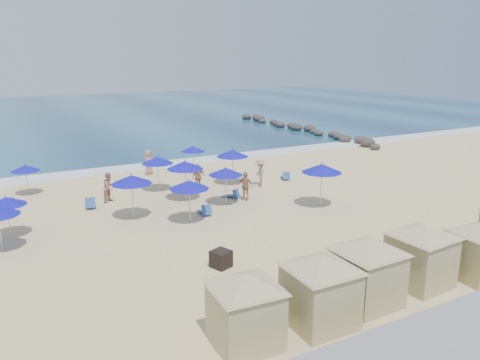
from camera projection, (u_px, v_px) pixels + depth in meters
name	position (u px, v px, depth m)	size (l,w,h in m)	color
ground	(204.00, 232.00, 23.79)	(160.00, 160.00, 0.00)	beige
ocean	(53.00, 116.00, 70.44)	(160.00, 80.00, 0.06)	navy
surf_line	(123.00, 169.00, 36.93)	(160.00, 2.50, 0.08)	white
rock_jetty	(301.00, 128.00, 55.96)	(2.56, 26.66, 0.96)	#2C2625
trash_bin	(221.00, 259.00, 19.72)	(0.73, 0.73, 0.73)	black
cabana_0	(245.00, 300.00, 14.12)	(4.17, 4.17, 2.62)	tan
cabana_1	(320.00, 281.00, 15.20)	(4.37, 4.37, 2.74)	tan
cabana_2	(367.00, 263.00, 16.48)	(4.41, 4.41, 2.77)	tan
cabana_3	(422.00, 246.00, 17.90)	(4.41, 4.41, 2.77)	tan
cabana_4	(479.00, 243.00, 18.54)	(4.08, 4.08, 2.56)	tan
umbrella_1	(6.00, 201.00, 22.58)	(1.90, 1.90, 2.16)	#A5A8AD
umbrella_4	(25.00, 168.00, 29.71)	(1.80, 1.80, 2.04)	#A5A8AD
umbrella_5	(131.00, 179.00, 25.19)	(2.25, 2.25, 2.56)	#A5A8AD
umbrella_6	(189.00, 185.00, 24.59)	(2.14, 2.14, 2.43)	#A5A8AD
umbrella_7	(185.00, 165.00, 28.47)	(2.27, 2.27, 2.58)	#A5A8AD
umbrella_8	(226.00, 171.00, 27.66)	(2.08, 2.08, 2.37)	#A5A8AD
umbrella_9	(193.00, 149.00, 35.48)	(1.88, 1.88, 2.14)	#A5A8AD
umbrella_10	(232.00, 153.00, 32.09)	(2.25, 2.25, 2.56)	#A5A8AD
umbrella_11	(322.00, 168.00, 27.22)	(2.37, 2.37, 2.70)	#A5A8AD
umbrella_12	(157.00, 160.00, 30.53)	(2.11, 2.11, 2.41)	#A5A8AD
beach_chair_1	(11.00, 203.00, 27.69)	(0.89, 1.31, 0.66)	#285093
beach_chair_2	(90.00, 204.00, 27.50)	(0.76, 1.36, 0.71)	#285093
beach_chair_3	(205.00, 211.00, 26.30)	(0.66, 1.27, 0.68)	#285093
beach_chair_4	(233.00, 195.00, 29.44)	(0.91, 1.22, 0.61)	#285093
beach_chair_5	(286.00, 176.00, 33.90)	(0.94, 1.30, 0.65)	#285093
beachgoer_1	(109.00, 187.00, 28.54)	(0.90, 0.70, 1.84)	tan
beachgoer_2	(245.00, 186.00, 28.87)	(1.07, 0.44, 1.82)	tan
beachgoer_3	(260.00, 173.00, 32.00)	(1.20, 0.69, 1.85)	tan
beachgoer_4	(149.00, 162.00, 35.19)	(0.92, 0.60, 1.89)	tan
beachgoer_5	(198.00, 177.00, 31.11)	(1.04, 0.43, 1.77)	tan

